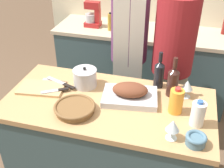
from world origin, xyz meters
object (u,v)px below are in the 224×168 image
at_px(wicker_basket, 75,108).
at_px(stock_pot, 85,78).
at_px(roasting_pan, 130,94).
at_px(stand_mixer, 93,16).
at_px(milk_jug, 198,114).
at_px(wine_glass_left, 187,85).
at_px(juice_jug, 176,101).
at_px(mixing_bowl, 196,139).
at_px(condiment_bottle_tall, 110,22).
at_px(wine_glass_right, 173,126).
at_px(knife_paring, 56,90).
at_px(person_cook_aproned, 129,46).
at_px(wine_bottle_dark, 159,73).
at_px(person_cook_guest, 172,58).
at_px(knife_bread, 56,81).
at_px(knife_chef, 62,83).
at_px(cutting_board, 41,88).
at_px(wine_bottle_green, 173,81).

distance_m(wicker_basket, stock_pot, 0.33).
xyz_separation_m(roasting_pan, stand_mixer, (-0.74, 1.37, 0.03)).
distance_m(stock_pot, milk_jug, 0.86).
distance_m(wicker_basket, wine_glass_left, 0.80).
bearing_deg(juice_jug, roasting_pan, 170.46).
relative_size(roasting_pan, mixing_bowl, 3.36).
relative_size(wine_glass_left, condiment_bottle_tall, 0.66).
height_order(wine_glass_right, knife_paring, wine_glass_right).
bearing_deg(juice_jug, wine_glass_right, -89.88).
relative_size(mixing_bowl, condiment_bottle_tall, 0.60).
bearing_deg(milk_jug, condiment_bottle_tall, 123.81).
bearing_deg(wine_glass_left, person_cook_aproned, 132.42).
relative_size(wine_bottle_dark, stand_mixer, 0.99).
xyz_separation_m(milk_jug, wine_glass_right, (-0.14, -0.17, 0.01)).
xyz_separation_m(mixing_bowl, condiment_bottle_tall, (-0.97, 1.63, 0.02)).
distance_m(wine_glass_right, person_cook_guest, 1.02).
distance_m(milk_jug, person_cook_guest, 0.87).
xyz_separation_m(juice_jug, wine_glass_right, (0.00, -0.26, 0.01)).
xyz_separation_m(stock_pot, condiment_bottle_tall, (-0.15, 1.21, -0.01)).
height_order(roasting_pan, condiment_bottle_tall, condiment_bottle_tall).
xyz_separation_m(roasting_pan, mixing_bowl, (0.46, -0.33, -0.01)).
height_order(knife_bread, person_cook_guest, person_cook_guest).
relative_size(mixing_bowl, wine_glass_right, 0.92).
height_order(knife_chef, condiment_bottle_tall, condiment_bottle_tall).
distance_m(wicker_basket, wine_glass_right, 0.65).
height_order(wine_glass_left, wine_glass_right, wine_glass_left).
height_order(milk_jug, condiment_bottle_tall, milk_jug).
height_order(cutting_board, stand_mixer, stand_mixer).
xyz_separation_m(stand_mixer, condiment_bottle_tall, (0.23, -0.07, -0.02)).
height_order(knife_paring, person_cook_guest, person_cook_guest).
distance_m(stock_pot, knife_chef, 0.19).
bearing_deg(knife_chef, person_cook_guest, 40.07).
xyz_separation_m(roasting_pan, juice_jug, (0.32, -0.05, 0.04)).
bearing_deg(mixing_bowl, knife_bread, 159.05).
bearing_deg(person_cook_aproned, milk_jug, -63.20).
bearing_deg(wine_bottle_green, wine_bottle_dark, 140.92).
height_order(wine_bottle_dark, knife_chef, wine_bottle_dark).
xyz_separation_m(mixing_bowl, wine_bottle_dark, (-0.29, 0.56, 0.08)).
distance_m(cutting_board, stand_mixer, 1.42).
bearing_deg(milk_jug, juice_jug, 145.77).
xyz_separation_m(stock_pot, juice_jug, (0.68, -0.14, 0.02)).
bearing_deg(mixing_bowl, wine_bottle_dark, 117.47).
bearing_deg(person_cook_guest, milk_jug, -85.52).
xyz_separation_m(knife_paring, knife_bread, (-0.07, 0.14, -0.02)).
height_order(milk_jug, knife_paring, milk_jug).
height_order(wicker_basket, person_cook_aproned, person_cook_aproned).
height_order(juice_jug, wine_glass_left, juice_jug).
relative_size(condiment_bottle_tall, person_cook_guest, 0.12).
xyz_separation_m(person_cook_aproned, person_cook_guest, (0.41, -0.05, -0.05)).
relative_size(wine_bottle_dark, wine_glass_right, 2.13).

